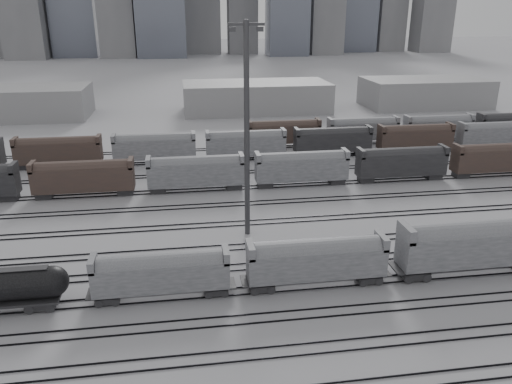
{
  "coord_description": "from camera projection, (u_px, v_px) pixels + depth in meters",
  "views": [
    {
      "loc": [
        -10.73,
        -42.95,
        27.12
      ],
      "look_at": [
        -1.41,
        19.08,
        4.0
      ],
      "focal_mm": 35.0,
      "sensor_mm": 36.0,
      "label": 1
    }
  ],
  "objects": [
    {
      "name": "ground",
      "position": [
        297.0,
        292.0,
        50.73
      ],
      "size": [
        900.0,
        900.0,
        0.0
      ],
      "primitive_type": "plane",
      "color": "#B4B3B8",
      "rests_on": "ground"
    },
    {
      "name": "tracks",
      "position": [
        268.0,
        223.0,
        66.94
      ],
      "size": [
        220.0,
        71.5,
        0.16
      ],
      "color": "black",
      "rests_on": "ground"
    },
    {
      "name": "hopper_car_a",
      "position": [
        161.0,
        272.0,
        48.75
      ],
      "size": [
        13.35,
        2.65,
        4.77
      ],
      "color": "black",
      "rests_on": "ground"
    },
    {
      "name": "hopper_car_b",
      "position": [
        317.0,
        258.0,
        50.86
      ],
      "size": [
        14.35,
        2.85,
        5.13
      ],
      "color": "black",
      "rests_on": "ground"
    },
    {
      "name": "hopper_car_c",
      "position": [
        475.0,
        243.0,
        53.1
      ],
      "size": [
        16.7,
        3.32,
        5.97
      ],
      "color": "black",
      "rests_on": "ground"
    },
    {
      "name": "light_mast_c",
      "position": [
        247.0,
        128.0,
        59.23
      ],
      "size": [
        4.16,
        0.67,
        26.0
      ],
      "color": "#3B3B3E",
      "rests_on": "ground"
    },
    {
      "name": "bg_string_near",
      "position": [
        302.0,
        169.0,
        80.56
      ],
      "size": [
        151.0,
        3.0,
        5.6
      ],
      "color": "gray",
      "rests_on": "ground"
    },
    {
      "name": "bg_string_mid",
      "position": [
        333.0,
        142.0,
        96.81
      ],
      "size": [
        151.0,
        3.0,
        5.6
      ],
      "color": "black",
      "rests_on": "ground"
    },
    {
      "name": "bg_string_far",
      "position": [
        401.0,
        129.0,
        106.67
      ],
      "size": [
        66.0,
        3.0,
        5.6
      ],
      "color": "#45332C",
      "rests_on": "ground"
    },
    {
      "name": "warehouse_mid",
      "position": [
        256.0,
        97.0,
        138.88
      ],
      "size": [
        40.0,
        18.0,
        8.0
      ],
      "primitive_type": "cube",
      "color": "#949497",
      "rests_on": "ground"
    },
    {
      "name": "warehouse_right",
      "position": [
        425.0,
        93.0,
        145.86
      ],
      "size": [
        35.0,
        18.0,
        8.0
      ],
      "primitive_type": "cube",
      "color": "#949497",
      "rests_on": "ground"
    }
  ]
}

